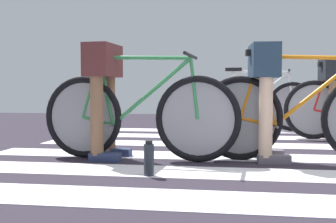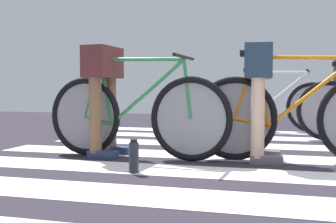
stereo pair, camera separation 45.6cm
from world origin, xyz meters
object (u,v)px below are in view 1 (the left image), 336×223
at_px(cyclist_1_of_4, 104,85).
at_px(cyclist_2_of_4, 264,86).
at_px(bicycle_2_of_4, 301,115).
at_px(water_bottle, 149,159).
at_px(bicycle_1_of_4, 138,115).
at_px(cyclist_3_of_4, 331,86).
at_px(bicycle_4_of_4, 257,104).

xyz_separation_m(cyclist_1_of_4, cyclist_2_of_4, (1.37, 0.10, -0.01)).
bearing_deg(bicycle_2_of_4, cyclist_2_of_4, -180.00).
bearing_deg(water_bottle, cyclist_1_of_4, 128.57).
bearing_deg(bicycle_1_of_4, cyclist_3_of_4, 46.44).
xyz_separation_m(cyclist_3_of_4, bicycle_4_of_4, (-0.81, 1.04, -0.26)).
xyz_separation_m(bicycle_1_of_4, cyclist_2_of_4, (1.06, 0.12, 0.25)).
relative_size(bicycle_1_of_4, cyclist_1_of_4, 1.75).
height_order(cyclist_1_of_4, bicycle_4_of_4, cyclist_1_of_4).
distance_m(cyclist_3_of_4, water_bottle, 3.02).
bearing_deg(cyclist_1_of_4, cyclist_3_of_4, 41.95).
relative_size(bicycle_1_of_4, bicycle_4_of_4, 1.00).
distance_m(bicycle_2_of_4, water_bottle, 1.41).
height_order(bicycle_2_of_4, cyclist_2_of_4, cyclist_2_of_4).
bearing_deg(cyclist_1_of_4, cyclist_2_of_4, 8.88).
bearing_deg(bicycle_1_of_4, bicycle_4_of_4, 72.01).
xyz_separation_m(cyclist_1_of_4, cyclist_3_of_4, (2.30, 1.73, 0.00)).
relative_size(bicycle_4_of_4, water_bottle, 7.02).
bearing_deg(cyclist_2_of_4, bicycle_2_of_4, 0.00).
bearing_deg(bicycle_4_of_4, bicycle_2_of_4, -78.67).
relative_size(bicycle_1_of_4, cyclist_2_of_4, 1.77).
bearing_deg(bicycle_2_of_4, water_bottle, -149.51).
xyz_separation_m(cyclist_2_of_4, water_bottle, (-0.84, -0.76, -0.52)).
height_order(cyclist_3_of_4, bicycle_4_of_4, cyclist_3_of_4).
height_order(bicycle_1_of_4, water_bottle, bicycle_1_of_4).
height_order(cyclist_2_of_4, cyclist_3_of_4, cyclist_3_of_4).
bearing_deg(bicycle_2_of_4, cyclist_1_of_4, -179.76).
bearing_deg(cyclist_2_of_4, bicycle_4_of_4, 83.69).
relative_size(cyclist_2_of_4, water_bottle, 3.97).
bearing_deg(cyclist_1_of_4, bicycle_4_of_4, 66.62).
bearing_deg(cyclist_2_of_4, cyclist_3_of_4, 56.76).
relative_size(cyclist_1_of_4, cyclist_3_of_4, 1.00).
relative_size(cyclist_2_of_4, bicycle_4_of_4, 0.57).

